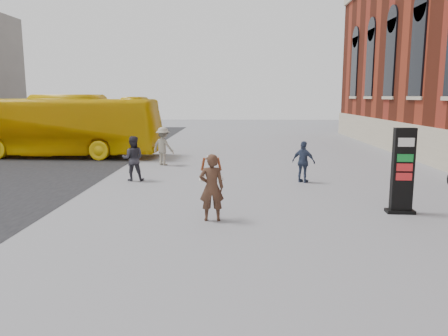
{
  "coord_description": "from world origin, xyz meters",
  "views": [
    {
      "loc": [
        0.24,
        -11.06,
        3.25
      ],
      "look_at": [
        -0.09,
        1.1,
        1.24
      ],
      "focal_mm": 35.0,
      "sensor_mm": 36.0,
      "label": 1
    }
  ],
  "objects_px": {
    "pedestrian_a": "(133,158)",
    "pedestrian_b": "(163,146)",
    "woman": "(212,187)",
    "bus": "(49,126)",
    "pedestrian_c": "(304,162)",
    "info_pylon": "(403,171)"
  },
  "relations": [
    {
      "from": "bus",
      "to": "pedestrian_c",
      "type": "height_order",
      "value": "bus"
    },
    {
      "from": "pedestrian_a",
      "to": "pedestrian_b",
      "type": "bearing_deg",
      "value": -104.34
    },
    {
      "from": "bus",
      "to": "pedestrian_b",
      "type": "distance_m",
      "value": 7.27
    },
    {
      "from": "info_pylon",
      "to": "bus",
      "type": "bearing_deg",
      "value": 144.46
    },
    {
      "from": "bus",
      "to": "pedestrian_b",
      "type": "relative_size",
      "value": 6.64
    },
    {
      "from": "woman",
      "to": "pedestrian_a",
      "type": "distance_m",
      "value": 6.38
    },
    {
      "from": "info_pylon",
      "to": "pedestrian_c",
      "type": "relative_size",
      "value": 1.52
    },
    {
      "from": "bus",
      "to": "pedestrian_a",
      "type": "xyz_separation_m",
      "value": [
        6.11,
        -6.72,
        -0.8
      ]
    },
    {
      "from": "woman",
      "to": "info_pylon",
      "type": "bearing_deg",
      "value": -175.69
    },
    {
      "from": "pedestrian_a",
      "to": "pedestrian_b",
      "type": "distance_m",
      "value": 3.91
    },
    {
      "from": "woman",
      "to": "pedestrian_b",
      "type": "xyz_separation_m",
      "value": [
        -2.82,
        9.3,
        -0.01
      ]
    },
    {
      "from": "bus",
      "to": "pedestrian_a",
      "type": "bearing_deg",
      "value": -135.24
    },
    {
      "from": "info_pylon",
      "to": "woman",
      "type": "distance_m",
      "value": 5.35
    },
    {
      "from": "pedestrian_a",
      "to": "info_pylon",
      "type": "bearing_deg",
      "value": 145.72
    },
    {
      "from": "info_pylon",
      "to": "pedestrian_a",
      "type": "bearing_deg",
      "value": 154.09
    },
    {
      "from": "woman",
      "to": "pedestrian_c",
      "type": "bearing_deg",
      "value": -126.64
    },
    {
      "from": "info_pylon",
      "to": "pedestrian_b",
      "type": "bearing_deg",
      "value": 135.75
    },
    {
      "from": "bus",
      "to": "pedestrian_b",
      "type": "bearing_deg",
      "value": -110.74
    },
    {
      "from": "bus",
      "to": "info_pylon",
      "type": "bearing_deg",
      "value": -124.9
    },
    {
      "from": "woman",
      "to": "bus",
      "type": "relative_size",
      "value": 0.15
    },
    {
      "from": "pedestrian_b",
      "to": "bus",
      "type": "bearing_deg",
      "value": 6.64
    },
    {
      "from": "pedestrian_a",
      "to": "pedestrian_b",
      "type": "xyz_separation_m",
      "value": [
        0.53,
        3.87,
        0.03
      ]
    }
  ]
}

